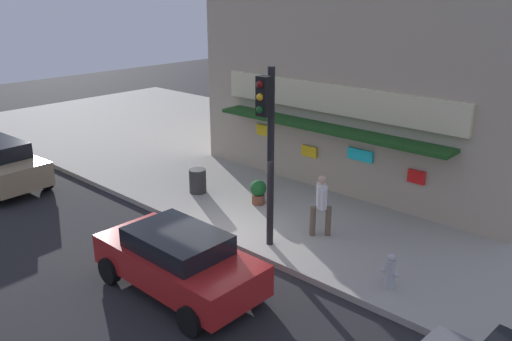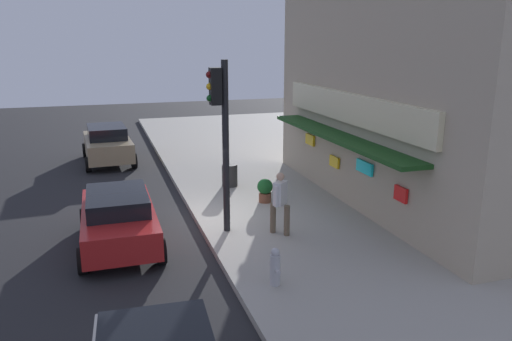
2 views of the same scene
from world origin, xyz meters
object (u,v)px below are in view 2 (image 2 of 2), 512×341
(fire_hydrant, at_px, (275,267))
(parked_car_red, at_px, (119,218))
(parked_car_tan, at_px, (108,144))
(potted_plant_by_doorway, at_px, (265,190))
(pedestrian, at_px, (280,201))
(traffic_light, at_px, (221,124))
(trash_can, at_px, (230,175))

(fire_hydrant, height_order, parked_car_red, parked_car_red)
(parked_car_tan, bearing_deg, potted_plant_by_doorway, 30.56)
(potted_plant_by_doorway, bearing_deg, fire_hydrant, -16.47)
(potted_plant_by_doorway, xyz_separation_m, parked_car_tan, (-7.97, -4.71, 0.25))
(pedestrian, bearing_deg, traffic_light, -115.52)
(traffic_light, height_order, parked_car_tan, traffic_light)
(traffic_light, distance_m, potted_plant_by_doorway, 3.82)
(traffic_light, xyz_separation_m, pedestrian, (0.68, 1.43, -2.05))
(pedestrian, height_order, parked_car_tan, pedestrian)
(fire_hydrant, relative_size, parked_car_red, 0.21)
(potted_plant_by_doorway, relative_size, parked_car_tan, 0.18)
(fire_hydrant, relative_size, potted_plant_by_doorway, 1.10)
(traffic_light, distance_m, trash_can, 5.11)
(pedestrian, bearing_deg, potted_plant_by_doorway, 169.69)
(pedestrian, bearing_deg, parked_car_red, -102.35)
(fire_hydrant, relative_size, trash_can, 1.07)
(trash_can, xyz_separation_m, parked_car_red, (3.96, -4.07, 0.21))
(trash_can, distance_m, potted_plant_by_doorway, 2.23)
(traffic_light, height_order, parked_car_red, traffic_light)
(traffic_light, bearing_deg, fire_hydrant, 5.21)
(trash_can, relative_size, pedestrian, 0.46)
(parked_car_tan, xyz_separation_m, parked_car_red, (9.79, 0.01, -0.07))
(traffic_light, relative_size, parked_car_red, 1.12)
(potted_plant_by_doorway, bearing_deg, parked_car_red, -68.79)
(pedestrian, bearing_deg, parked_car_tan, -158.56)
(trash_can, height_order, parked_car_red, parked_car_red)
(pedestrian, xyz_separation_m, parked_car_tan, (-10.71, -4.21, -0.27))
(trash_can, height_order, parked_car_tan, parked_car_tan)
(pedestrian, relative_size, parked_car_red, 0.42)
(trash_can, xyz_separation_m, pedestrian, (4.88, 0.13, 0.55))
(pedestrian, distance_m, potted_plant_by_doorway, 2.83)
(traffic_light, bearing_deg, potted_plant_by_doorway, 136.95)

